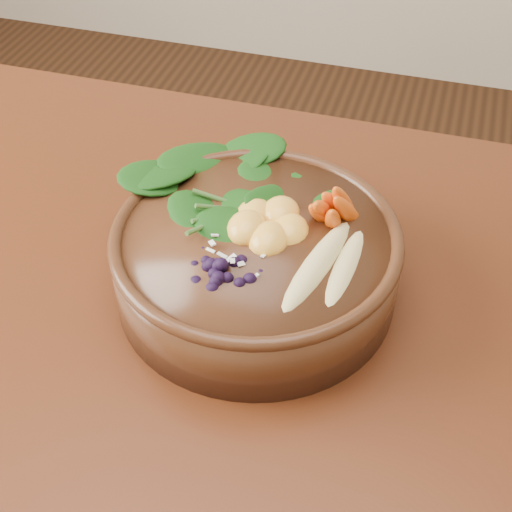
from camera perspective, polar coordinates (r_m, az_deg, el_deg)
dining_table at (r=0.80m, az=-7.36°, el=-10.69°), size 1.60×0.90×0.75m
stoneware_bowl at (r=0.73m, az=0.00°, el=-0.57°), size 0.37×0.37×0.08m
kale_heap at (r=0.75m, az=-0.21°, el=6.79°), size 0.23×0.22×0.04m
carrot_cluster at (r=0.71m, az=7.10°, el=5.98°), size 0.08×0.08×0.08m
banana_halves at (r=0.67m, az=6.12°, el=0.10°), size 0.07×0.16×0.03m
mandarin_cluster at (r=0.71m, az=0.97°, el=3.45°), size 0.11×0.11×0.03m
blueberry_pile at (r=0.65m, az=-2.79°, el=0.10°), size 0.16×0.14×0.04m
coconut_flakes at (r=0.69m, az=-0.82°, el=1.02°), size 0.11×0.10×0.01m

